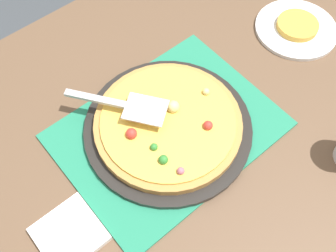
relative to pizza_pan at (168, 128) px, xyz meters
name	(u,v)px	position (x,y,z in m)	size (l,w,h in m)	color
ground_plane	(168,225)	(0.00, 0.00, -0.76)	(8.00, 8.00, 0.00)	#3D4247
dining_table	(168,152)	(0.00, 0.00, -0.12)	(1.40, 1.00, 0.75)	brown
placemat	(168,130)	(0.00, 0.00, -0.01)	(0.48, 0.36, 0.01)	#237F5B
pizza_pan	(168,128)	(0.00, 0.00, 0.00)	(0.38, 0.38, 0.01)	black
pizza	(168,123)	(0.00, 0.00, 0.02)	(0.33, 0.33, 0.05)	#B78442
plate_near_left	(296,29)	(-0.47, -0.02, -0.01)	(0.22, 0.22, 0.01)	white
served_slice_left	(298,25)	(-0.47, -0.02, 0.01)	(0.11, 0.11, 0.02)	gold
pizza_server	(124,105)	(0.06, -0.08, 0.06)	(0.17, 0.21, 0.01)	silver
napkin_stack	(69,234)	(0.30, 0.06, -0.01)	(0.12, 0.12, 0.02)	white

